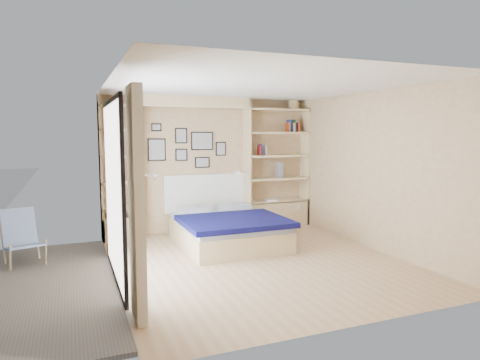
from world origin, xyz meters
name	(u,v)px	position (x,y,z in m)	size (l,w,h in m)	color
ground	(258,262)	(0.00, 0.00, 0.00)	(4.50, 4.50, 0.00)	tan
room_shell	(201,178)	(-0.39, 1.52, 1.08)	(4.50, 4.50, 4.50)	tan
bed	(227,228)	(-0.08, 1.08, 0.27)	(1.63, 2.17, 1.07)	#DEC486
photo_gallery	(186,146)	(-0.45, 2.22, 1.60)	(1.48, 0.02, 0.82)	black
reading_lamps	(198,174)	(-0.30, 2.00, 1.10)	(1.92, 0.12, 0.15)	silver
shelf_decor	(266,141)	(1.10, 2.07, 1.70)	(3.50, 0.23, 2.03)	#A51E1E
deck_chair	(22,238)	(-3.14, 1.17, 0.37)	(0.66, 0.87, 0.79)	tan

